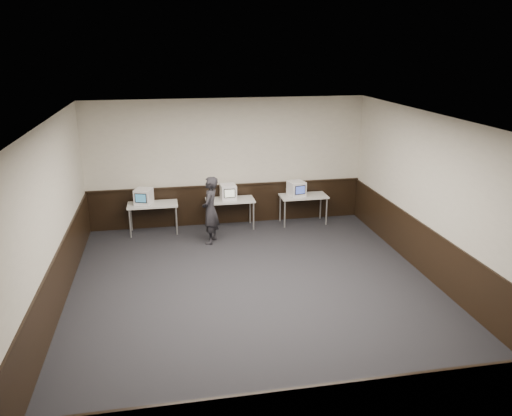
# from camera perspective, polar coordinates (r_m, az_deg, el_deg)

# --- Properties ---
(floor) EXTENTS (8.00, 8.00, 0.00)m
(floor) POSITION_cam_1_polar(r_m,az_deg,el_deg) (9.44, 0.10, -9.75)
(floor) COLOR black
(floor) RESTS_ON ground
(ceiling) EXTENTS (8.00, 8.00, 0.00)m
(ceiling) POSITION_cam_1_polar(r_m,az_deg,el_deg) (8.43, 0.11, 9.85)
(ceiling) COLOR white
(ceiling) RESTS_ON back_wall
(back_wall) EXTENTS (7.00, 0.00, 7.00)m
(back_wall) POSITION_cam_1_polar(r_m,az_deg,el_deg) (12.62, -3.29, 5.21)
(back_wall) COLOR beige
(back_wall) RESTS_ON ground
(front_wall) EXTENTS (7.00, 0.00, 7.00)m
(front_wall) POSITION_cam_1_polar(r_m,az_deg,el_deg) (5.29, 8.47, -14.25)
(front_wall) COLOR beige
(front_wall) RESTS_ON ground
(left_wall) EXTENTS (0.00, 8.00, 8.00)m
(left_wall) POSITION_cam_1_polar(r_m,az_deg,el_deg) (8.88, -22.67, -1.80)
(left_wall) COLOR beige
(left_wall) RESTS_ON ground
(right_wall) EXTENTS (0.00, 8.00, 8.00)m
(right_wall) POSITION_cam_1_polar(r_m,az_deg,el_deg) (10.04, 20.15, 0.70)
(right_wall) COLOR beige
(right_wall) RESTS_ON ground
(wainscot_back) EXTENTS (6.98, 0.04, 1.00)m
(wainscot_back) POSITION_cam_1_polar(r_m,az_deg,el_deg) (12.89, -3.19, 0.42)
(wainscot_back) COLOR black
(wainscot_back) RESTS_ON back_wall
(wainscot_left) EXTENTS (0.04, 7.98, 1.00)m
(wainscot_left) POSITION_cam_1_polar(r_m,az_deg,el_deg) (9.29, -21.73, -8.19)
(wainscot_left) COLOR black
(wainscot_left) RESTS_ON left_wall
(wainscot_right) EXTENTS (0.04, 7.98, 1.00)m
(wainscot_right) POSITION_cam_1_polar(r_m,az_deg,el_deg) (10.39, 19.40, -5.10)
(wainscot_right) COLOR black
(wainscot_right) RESTS_ON right_wall
(wainscot_rail) EXTENTS (6.98, 0.06, 0.04)m
(wainscot_rail) POSITION_cam_1_polar(r_m,az_deg,el_deg) (12.72, -3.22, 2.62)
(wainscot_rail) COLOR black
(wainscot_rail) RESTS_ON wainscot_back
(desk_left) EXTENTS (1.20, 0.60, 0.75)m
(desk_left) POSITION_cam_1_polar(r_m,az_deg,el_deg) (12.38, -11.72, 0.18)
(desk_left) COLOR beige
(desk_left) RESTS_ON ground
(desk_center) EXTENTS (1.20, 0.60, 0.75)m
(desk_center) POSITION_cam_1_polar(r_m,az_deg,el_deg) (12.47, -2.98, 0.68)
(desk_center) COLOR beige
(desk_center) RESTS_ON ground
(desk_right) EXTENTS (1.20, 0.60, 0.75)m
(desk_right) POSITION_cam_1_polar(r_m,az_deg,el_deg) (12.85, 5.45, 1.15)
(desk_right) COLOR beige
(desk_right) RESTS_ON ground
(emac_left) EXTENTS (0.49, 0.50, 0.38)m
(emac_left) POSITION_cam_1_polar(r_m,az_deg,el_deg) (12.31, -12.73, 1.28)
(emac_left) COLOR white
(emac_left) RESTS_ON desk_left
(emac_center) EXTENTS (0.39, 0.42, 0.38)m
(emac_center) POSITION_cam_1_polar(r_m,az_deg,el_deg) (12.42, -3.19, 1.85)
(emac_center) COLOR white
(emac_center) RESTS_ON desk_center
(emac_right) EXTENTS (0.46, 0.48, 0.38)m
(emac_right) POSITION_cam_1_polar(r_m,az_deg,el_deg) (12.71, 4.65, 2.21)
(emac_right) COLOR white
(emac_right) RESTS_ON desk_right
(person) EXTENTS (0.56, 0.68, 1.59)m
(person) POSITION_cam_1_polar(r_m,az_deg,el_deg) (11.53, -5.24, -0.26)
(person) COLOR black
(person) RESTS_ON ground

